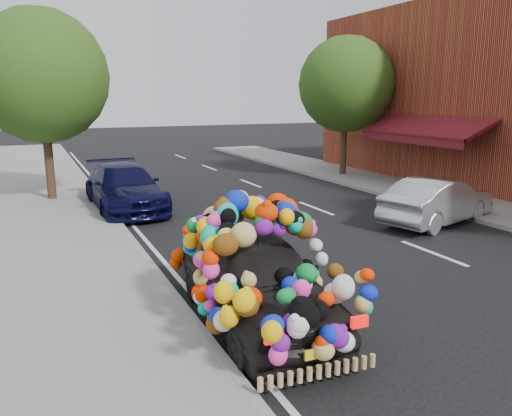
# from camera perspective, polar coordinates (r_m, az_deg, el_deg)

# --- Properties ---
(ground) EXTENTS (100.00, 100.00, 0.00)m
(ground) POSITION_cam_1_polar(r_m,az_deg,el_deg) (9.75, 3.96, -7.86)
(ground) COLOR black
(ground) RESTS_ON ground
(sidewalk) EXTENTS (4.00, 60.00, 0.12)m
(sidewalk) POSITION_cam_1_polar(r_m,az_deg,el_deg) (8.68, -22.37, -11.07)
(sidewalk) COLOR gray
(sidewalk) RESTS_ON ground
(kerb) EXTENTS (0.15, 60.00, 0.13)m
(kerb) POSITION_cam_1_polar(r_m,az_deg,el_deg) (8.92, -9.62, -9.58)
(kerb) COLOR gray
(kerb) RESTS_ON ground
(footpath_far) EXTENTS (3.00, 40.00, 0.12)m
(footpath_far) POSITION_cam_1_polar(r_m,az_deg,el_deg) (17.06, 23.75, 0.23)
(footpath_far) COLOR gray
(footpath_far) RESTS_ON ground
(lane_markings) EXTENTS (6.00, 50.00, 0.01)m
(lane_markings) POSITION_cam_1_polar(r_m,az_deg,el_deg) (11.82, 19.54, -4.85)
(lane_markings) COLOR silver
(lane_markings) RESTS_ON ground
(tree_near_sidewalk) EXTENTS (4.20, 4.20, 6.13)m
(tree_near_sidewalk) POSITION_cam_1_polar(r_m,az_deg,el_deg) (17.53, -23.32, 13.65)
(tree_near_sidewalk) COLOR #332114
(tree_near_sidewalk) RESTS_ON ground
(tree_far_b) EXTENTS (4.00, 4.00, 5.90)m
(tree_far_b) POSITION_cam_1_polar(r_m,az_deg,el_deg) (21.87, 10.24, 13.71)
(tree_far_b) COLOR #332114
(tree_far_b) RESTS_ON ground
(plush_art_car) EXTENTS (2.28, 4.39, 2.04)m
(plush_art_car) POSITION_cam_1_polar(r_m,az_deg,el_deg) (7.61, -0.06, -5.53)
(plush_art_car) COLOR black
(plush_art_car) RESTS_ON ground
(navy_sedan) EXTENTS (2.03, 4.76, 1.37)m
(navy_sedan) POSITION_cam_1_polar(r_m,az_deg,el_deg) (15.83, -14.78, 2.30)
(navy_sedan) COLOR black
(navy_sedan) RESTS_ON ground
(silver_hatchback) EXTENTS (4.05, 2.35, 1.26)m
(silver_hatchback) POSITION_cam_1_polar(r_m,az_deg,el_deg) (14.43, 20.03, 0.76)
(silver_hatchback) COLOR #A7AAAE
(silver_hatchback) RESTS_ON ground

